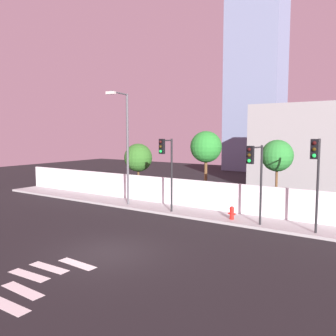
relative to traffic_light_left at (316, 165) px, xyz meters
name	(u,v)px	position (x,y,z in m)	size (l,w,h in m)	color
ground_plane	(107,253)	(-6.78, -6.82, -3.53)	(80.00, 80.00, 0.00)	black
sidewalk	(201,214)	(-6.78, 1.38, -3.45)	(36.00, 2.40, 0.15)	#9F9F9F
perimeter_wall	(211,195)	(-6.78, 2.67, -2.48)	(36.00, 0.18, 1.80)	silver
crosswalk_marking	(25,282)	(-7.06, -10.50, -3.52)	(3.70, 4.72, 0.01)	silver
traffic_light_left	(316,165)	(0.00, 0.00, 0.00)	(0.35, 1.59, 4.61)	black
traffic_light_center	(166,159)	(-8.59, 0.27, -0.07)	(0.40, 1.09, 4.54)	black
traffic_light_right	(255,168)	(-2.92, 0.01, -0.25)	(0.40, 1.52, 4.25)	black
street_lamp_curbside	(125,140)	(-12.16, 0.64, 1.05)	(0.85, 2.30, 7.49)	#4C4C51
fire_hydrant	(232,212)	(-4.56, 0.96, -2.98)	(0.44, 0.26, 0.75)	red
roadside_tree_leftmost	(138,158)	(-13.79, 4.02, -0.41)	(2.19, 2.19, 4.23)	brown
roadside_tree_midleft	(206,147)	(-7.87, 4.02, 0.54)	(2.15, 2.15, 5.17)	brown
roadside_tree_midright	(277,156)	(-3.01, 4.02, 0.12)	(1.93, 1.93, 4.63)	brown
tower_on_skyline	(255,85)	(-13.56, 28.67, 7.88)	(7.21, 5.00, 22.82)	slate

